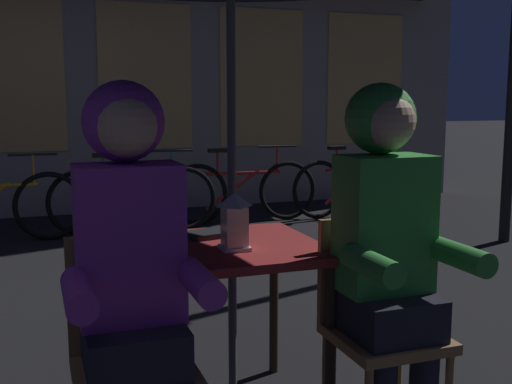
{
  "coord_description": "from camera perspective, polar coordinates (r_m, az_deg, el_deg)",
  "views": [
    {
      "loc": [
        -0.77,
        -2.44,
        1.34
      ],
      "look_at": [
        0.0,
        -0.3,
        1.0
      ],
      "focal_mm": 44.03,
      "sensor_mm": 36.0,
      "label": 1
    }
  ],
  "objects": [
    {
      "name": "cafe_table",
      "position": [
        2.65,
        -2.18,
        -6.88
      ],
      "size": [
        0.72,
        0.72,
        0.74
      ],
      "color": "maroon",
      "rests_on": "ground_plane"
    },
    {
      "name": "lantern",
      "position": [
        2.5,
        -1.97,
        -2.56
      ],
      "size": [
        0.11,
        0.11,
        0.23
      ],
      "color": "white",
      "rests_on": "cafe_table"
    },
    {
      "name": "person_right_hooded",
      "position": [
        2.42,
        11.86,
        -3.47
      ],
      "size": [
        0.45,
        0.56,
        1.4
      ],
      "color": "black",
      "rests_on": "ground_plane"
    },
    {
      "name": "bicycle_fifth",
      "position": [
        7.34,
        9.17,
        0.57
      ],
      "size": [
        1.68,
        0.16,
        0.84
      ],
      "color": "black",
      "rests_on": "ground_plane"
    },
    {
      "name": "book",
      "position": [
        2.76,
        -4.32,
        -3.82
      ],
      "size": [
        0.23,
        0.18,
        0.02
      ],
      "primitive_type": "cube",
      "rotation": [
        0.0,
        0.0,
        0.24
      ],
      "color": "black",
      "rests_on": "cafe_table"
    },
    {
      "name": "bicycle_fourth",
      "position": [
        6.84,
        -1.19,
        0.1
      ],
      "size": [
        1.68,
        0.14,
        0.84
      ],
      "color": "black",
      "rests_on": "ground_plane"
    },
    {
      "name": "bicycle_third",
      "position": [
        6.39,
        -11.11,
        -0.65
      ],
      "size": [
        1.68,
        0.17,
        0.84
      ],
      "color": "black",
      "rests_on": "ground_plane"
    },
    {
      "name": "chair_right",
      "position": [
        2.56,
        10.94,
        -11.08
      ],
      "size": [
        0.4,
        0.4,
        0.87
      ],
      "color": "olive",
      "rests_on": "ground_plane"
    },
    {
      "name": "person_left_hooded",
      "position": [
        2.09,
        -11.32,
        -5.32
      ],
      "size": [
        0.45,
        0.56,
        1.4
      ],
      "color": "black",
      "rests_on": "ground_plane"
    },
    {
      "name": "chair_left",
      "position": [
        2.25,
        -11.27,
        -13.84
      ],
      "size": [
        0.4,
        0.4,
        0.87
      ],
      "color": "olive",
      "rests_on": "ground_plane"
    }
  ]
}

